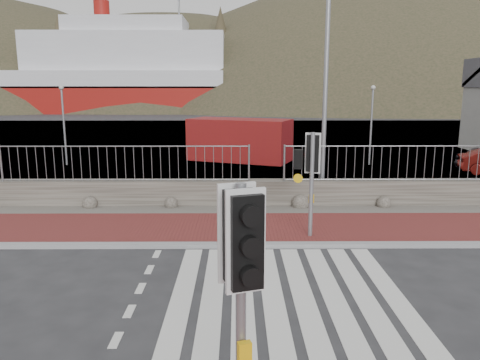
{
  "coord_description": "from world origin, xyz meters",
  "views": [
    {
      "loc": [
        -1.0,
        -8.51,
        4.1
      ],
      "look_at": [
        -0.93,
        3.0,
        1.78
      ],
      "focal_mm": 35.0,
      "sensor_mm": 36.0,
      "label": 1
    }
  ],
  "objects_px": {
    "ferry": "(89,78)",
    "traffic_signal_near": "(241,259)",
    "traffic_signal_far": "(311,163)",
    "streetlight": "(330,56)",
    "shipping_container": "(240,140)"
  },
  "relations": [
    {
      "from": "ferry",
      "to": "traffic_signal_near",
      "type": "distance_m",
      "value": 75.39
    },
    {
      "from": "traffic_signal_far",
      "to": "streetlight",
      "type": "height_order",
      "value": "streetlight"
    },
    {
      "from": "shipping_container",
      "to": "traffic_signal_near",
      "type": "bearing_deg",
      "value": -68.0
    },
    {
      "from": "traffic_signal_far",
      "to": "shipping_container",
      "type": "xyz_separation_m",
      "value": [
        -1.81,
        13.64,
        -0.95
      ]
    },
    {
      "from": "streetlight",
      "to": "traffic_signal_far",
      "type": "bearing_deg",
      "value": -129.85
    },
    {
      "from": "ferry",
      "to": "streetlight",
      "type": "height_order",
      "value": "ferry"
    },
    {
      "from": "shipping_container",
      "to": "traffic_signal_far",
      "type": "bearing_deg",
      "value": -60.15
    },
    {
      "from": "shipping_container",
      "to": "streetlight",
      "type": "bearing_deg",
      "value": -49.16
    },
    {
      "from": "traffic_signal_far",
      "to": "shipping_container",
      "type": "height_order",
      "value": "traffic_signal_far"
    },
    {
      "from": "streetlight",
      "to": "shipping_container",
      "type": "bearing_deg",
      "value": 84.79
    },
    {
      "from": "ferry",
      "to": "streetlight",
      "type": "distance_m",
      "value": 65.51
    },
    {
      "from": "ferry",
      "to": "traffic_signal_far",
      "type": "bearing_deg",
      "value": -68.25
    },
    {
      "from": "ferry",
      "to": "shipping_container",
      "type": "relative_size",
      "value": 9.06
    },
    {
      "from": "traffic_signal_near",
      "to": "streetlight",
      "type": "relative_size",
      "value": 0.34
    },
    {
      "from": "traffic_signal_near",
      "to": "traffic_signal_far",
      "type": "relative_size",
      "value": 1.06
    }
  ]
}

